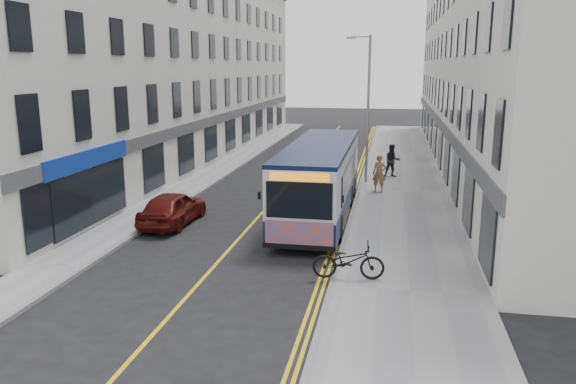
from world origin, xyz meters
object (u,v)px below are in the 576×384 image
at_px(car_white, 334,156).
at_px(car_maroon, 173,208).
at_px(streetlamp, 367,104).
at_px(pedestrian_far, 392,161).
at_px(bicycle, 348,261).
at_px(pedestrian_near, 379,173).
at_px(city_bus, 320,177).

distance_m(car_white, car_maroon, 15.91).
bearing_deg(streetlamp, pedestrian_far, 49.56).
bearing_deg(car_maroon, car_white, -106.45).
relative_size(bicycle, pedestrian_near, 1.15).
xyz_separation_m(pedestrian_near, car_maroon, (-8.22, -7.23, -0.36)).
xyz_separation_m(city_bus, pedestrian_far, (3.03, 9.02, -0.69)).
height_order(streetlamp, pedestrian_far, streetlamp).
bearing_deg(car_maroon, pedestrian_far, -125.94).
distance_m(city_bus, pedestrian_near, 5.56).
xyz_separation_m(city_bus, car_maroon, (-5.82, -2.26, -1.05)).
bearing_deg(streetlamp, car_white, 112.53).
xyz_separation_m(city_bus, bicycle, (1.82, -7.33, -1.06)).
xyz_separation_m(pedestrian_near, pedestrian_far, (0.63, 4.06, -0.00)).
bearing_deg(city_bus, car_white, 93.29).
relative_size(bicycle, car_white, 0.55).
height_order(city_bus, pedestrian_near, city_bus).
xyz_separation_m(streetlamp, pedestrian_far, (1.48, 1.73, -3.32)).
xyz_separation_m(bicycle, car_white, (-2.55, 20.15, -0.04)).
height_order(city_bus, car_maroon, city_bus).
relative_size(bicycle, pedestrian_far, 1.15).
bearing_deg(pedestrian_far, streetlamp, -143.72).
bearing_deg(car_white, car_maroon, -108.86).
distance_m(streetlamp, car_white, 7.05).
xyz_separation_m(bicycle, pedestrian_far, (1.22, 16.35, 0.38)).
relative_size(car_white, car_maroon, 0.96).
height_order(bicycle, car_white, car_white).
relative_size(city_bus, bicycle, 5.08).
bearing_deg(city_bus, bicycle, -76.09).
bearing_deg(pedestrian_far, pedestrian_near, -112.09).
distance_m(bicycle, pedestrian_far, 16.40).
bearing_deg(pedestrian_near, city_bus, -109.12).
xyz_separation_m(streetlamp, car_white, (-2.29, 5.53, -3.73)).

